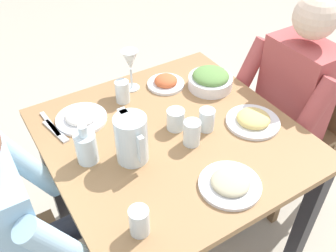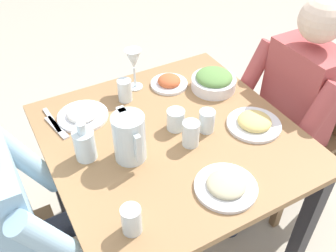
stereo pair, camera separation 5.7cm
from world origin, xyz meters
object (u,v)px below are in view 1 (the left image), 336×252
(salad_bowl, at_px, (210,80))
(oil_carafe, at_px, (87,149))
(water_pitcher, at_px, (131,139))
(water_glass_far_right, at_px, (122,92))
(plate_rice_curry, at_px, (166,82))
(plate_fries, at_px, (253,120))
(water_glass_near_left, at_px, (192,133))
(water_glass_far_left, at_px, (139,221))
(plate_yoghurt, at_px, (81,117))
(water_glass_by_pitcher, at_px, (176,119))
(dining_table, at_px, (172,155))
(chair_far, at_px, (302,117))
(diner_far, at_px, (279,108))
(water_glass_near_right, at_px, (207,120))
(diner_near, at_px, (37,226))
(plate_beans, at_px, (230,183))
(wine_glass, at_px, (130,62))

(salad_bowl, bearing_deg, oil_carafe, -77.81)
(water_pitcher, distance_m, water_glass_far_right, 0.37)
(plate_rice_curry, xyz_separation_m, oil_carafe, (0.27, -0.50, 0.04))
(plate_fries, bearing_deg, water_glass_far_right, -137.34)
(plate_fries, bearing_deg, water_glass_near_left, -97.06)
(water_glass_far_left, relative_size, water_glass_far_right, 0.99)
(plate_yoghurt, relative_size, water_glass_by_pitcher, 2.45)
(dining_table, distance_m, chair_far, 0.81)
(diner_far, relative_size, salad_bowl, 5.78)
(diner_far, xyz_separation_m, plate_rice_curry, (-0.33, -0.43, 0.11))
(diner_far, height_order, water_glass_by_pitcher, diner_far)
(plate_fries, relative_size, water_glass_near_right, 2.38)
(diner_near, distance_m, plate_beans, 0.68)
(water_glass_far_left, bearing_deg, water_glass_by_pitcher, 134.79)
(salad_bowl, height_order, plate_rice_curry, salad_bowl)
(plate_yoghurt, height_order, water_glass_by_pitcher, water_glass_by_pitcher)
(plate_beans, bearing_deg, water_glass_near_left, 177.36)
(plate_rice_curry, bearing_deg, plate_yoghurt, -85.51)
(oil_carafe, bearing_deg, diner_far, 86.04)
(dining_table, height_order, water_pitcher, water_pitcher)
(plate_beans, bearing_deg, dining_table, -175.52)
(water_pitcher, relative_size, water_glass_far_left, 1.87)
(chair_far, relative_size, water_glass_near_right, 9.52)
(water_glass_near_right, bearing_deg, plate_beans, -20.84)
(water_glass_by_pitcher, bearing_deg, diner_near, -81.30)
(water_glass_near_right, distance_m, oil_carafe, 0.49)
(wine_glass, bearing_deg, water_glass_far_left, -25.74)
(wine_glass, relative_size, oil_carafe, 1.19)
(water_pitcher, xyz_separation_m, plate_fries, (0.08, 0.52, -0.08))
(plate_yoghurt, distance_m, water_glass_by_pitcher, 0.40)
(plate_rice_curry, relative_size, water_glass_by_pitcher, 2.00)
(chair_far, height_order, water_glass_near_right, chair_far)
(plate_yoghurt, bearing_deg, water_glass_near_left, 41.25)
(chair_far, xyz_separation_m, water_glass_far_right, (-0.33, -0.87, 0.29))
(water_glass_near_left, distance_m, oil_carafe, 0.40)
(plate_rice_curry, height_order, water_glass_by_pitcher, water_glass_by_pitcher)
(dining_table, bearing_deg, diner_near, -83.34)
(salad_bowl, height_order, plate_beans, salad_bowl)
(water_glass_near_right, distance_m, water_glass_far_left, 0.54)
(plate_yoghurt, xyz_separation_m, water_glass_far_left, (0.61, -0.05, 0.03))
(plate_fries, xyz_separation_m, water_glass_by_pitcher, (-0.14, -0.29, 0.03))
(water_pitcher, height_order, plate_fries, water_pitcher)
(plate_beans, bearing_deg, water_glass_by_pitcher, 178.75)
(diner_near, xyz_separation_m, water_pitcher, (-0.03, 0.40, 0.19))
(dining_table, height_order, water_glass_near_left, water_glass_near_left)
(chair_far, bearing_deg, water_glass_far_left, -74.66)
(salad_bowl, xyz_separation_m, water_glass_near_left, (0.27, -0.29, 0.01))
(diner_near, relative_size, water_glass_far_left, 11.72)
(water_glass_far_left, height_order, wine_glass, wine_glass)
(chair_far, xyz_separation_m, oil_carafe, (-0.06, -1.14, 0.30))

